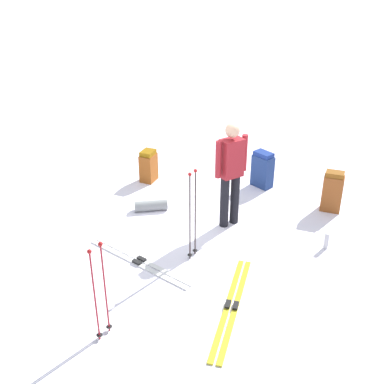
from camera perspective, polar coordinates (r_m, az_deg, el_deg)
ground_plane at (r=7.53m, az=0.00°, el=-4.72°), size 80.00×80.00×0.00m
skier_standing at (r=7.30m, az=4.65°, el=2.65°), size 0.57×0.26×1.70m
ski_pair_near at (r=6.14m, az=4.74°, el=-13.37°), size 1.68×1.26×0.05m
ski_pair_far at (r=6.89m, az=-6.28°, el=-8.24°), size 0.57×1.82×0.05m
backpack_large_dark at (r=8.27m, az=16.35°, el=0.04°), size 0.35×0.39×0.71m
backpack_bright at (r=9.01m, az=-5.19°, el=3.08°), size 0.39×0.36×0.61m
backpack_small_spare at (r=8.84m, az=8.38°, el=2.65°), size 0.24×0.38×0.68m
ski_poles_planted_near at (r=6.57m, az=0.07°, el=-2.26°), size 0.20×0.11×1.36m
ski_poles_planted_far at (r=5.42m, az=-10.95°, el=-11.08°), size 0.23×0.12×1.24m
sleeping_mat_rolled at (r=8.08m, az=-4.90°, el=-1.62°), size 0.56×0.44×0.18m
thermos_bottle at (r=7.34m, az=15.68°, el=-5.62°), size 0.07×0.07×0.26m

